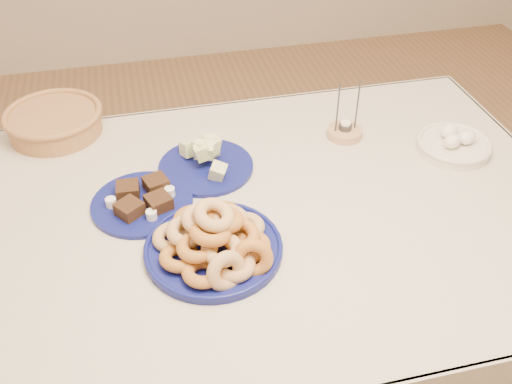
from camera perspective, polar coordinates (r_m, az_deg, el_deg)
ground at (r=2.04m, az=-0.34°, el=-18.02°), size 5.00×5.00×0.00m
dining_table at (r=1.54m, az=-0.43°, el=-4.83°), size 1.71×1.11×0.75m
donut_platter at (r=1.33m, az=-4.17°, el=-4.95°), size 0.40×0.40×0.15m
melon_plate at (r=1.60m, az=-5.03°, el=3.22°), size 0.34×0.34×0.09m
brownie_plate at (r=1.50m, az=-11.27°, el=-0.89°), size 0.32×0.32×0.05m
wicker_basket at (r=1.84m, az=-19.53°, el=6.73°), size 0.33×0.33×0.08m
candle_holder at (r=1.75m, az=8.87°, el=6.03°), size 0.11×0.11×0.18m
egg_bowl at (r=1.76m, az=19.17°, el=4.57°), size 0.28×0.28×0.07m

